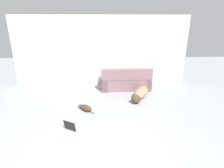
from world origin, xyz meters
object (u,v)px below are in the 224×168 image
couch (126,81)px  laptop_open (68,129)px  cat (85,108)px  dog (140,93)px

couch → laptop_open: (-1.54, -2.68, -0.20)m
cat → laptop_open: (-0.26, -1.03, 0.01)m
dog → laptop_open: dog is taller
couch → cat: couch is taller
couch → laptop_open: 3.10m
dog → laptop_open: bearing=-19.8°
couch → laptop_open: bearing=58.8°
laptop_open → cat: bearing=104.3°
dog → cat: (-1.67, -0.83, -0.07)m
cat → laptop_open: 1.06m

